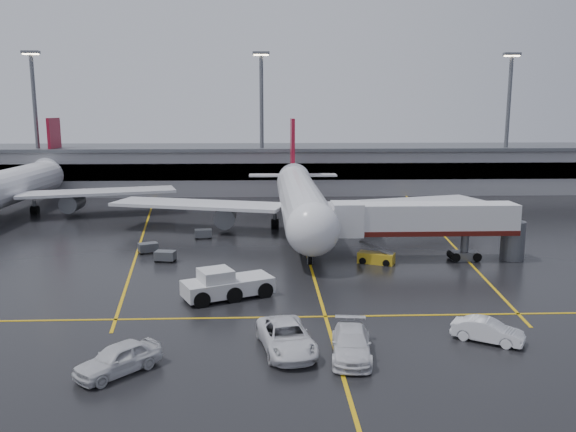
{
  "coord_description": "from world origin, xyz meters",
  "views": [
    {
      "loc": [
        -4.41,
        -62.54,
        15.08
      ],
      "look_at": [
        -2.0,
        -2.0,
        4.0
      ],
      "focal_mm": 35.76,
      "sensor_mm": 36.0,
      "label": 1
    }
  ],
  "objects": [
    {
      "name": "baggage_cart_b",
      "position": [
        -17.11,
        -1.79,
        0.63
      ],
      "size": [
        2.35,
        2.0,
        1.12
      ],
      "color": "#595B60",
      "rests_on": "ground"
    },
    {
      "name": "light_mast_right",
      "position": [
        40.0,
        42.0,
        14.47
      ],
      "size": [
        3.0,
        1.2,
        25.45
      ],
      "color": "#595B60",
      "rests_on": "ground"
    },
    {
      "name": "light_mast_mid",
      "position": [
        -5.0,
        42.0,
        14.47
      ],
      "size": [
        3.0,
        1.2,
        25.45
      ],
      "color": "#595B60",
      "rests_on": "ground"
    },
    {
      "name": "second_airliner",
      "position": [
        -42.0,
        21.7,
        4.21
      ],
      "size": [
        48.8,
        45.6,
        14.1
      ],
      "color": "silver",
      "rests_on": "ground"
    },
    {
      "name": "terminal",
      "position": [
        0.0,
        47.93,
        4.32
      ],
      "size": [
        122.0,
        19.0,
        8.6
      ],
      "color": "gray",
      "rests_on": "ground"
    },
    {
      "name": "pushback_tractor",
      "position": [
        -7.73,
        -17.27,
        1.04
      ],
      "size": [
        7.85,
        5.67,
        2.6
      ],
      "color": "silver",
      "rests_on": "ground"
    },
    {
      "name": "baggage_cart_a",
      "position": [
        -14.65,
        -5.5,
        0.63
      ],
      "size": [
        2.19,
        1.61,
        1.12
      ],
      "color": "#595B60",
      "rests_on": "ground"
    },
    {
      "name": "light_mast_left",
      "position": [
        -45.0,
        42.0,
        14.47
      ],
      "size": [
        3.0,
        1.2,
        25.45
      ],
      "color": "#595B60",
      "rests_on": "ground"
    },
    {
      "name": "apron_line_left",
      "position": [
        -20.0,
        10.0,
        0.01
      ],
      "size": [
        9.99,
        69.35,
        0.02
      ],
      "primitive_type": "cube",
      "rotation": [
        0.0,
        0.0,
        0.14
      ],
      "color": "gold",
      "rests_on": "ground"
    },
    {
      "name": "apron_line_stop",
      "position": [
        0.0,
        -22.0,
        0.01
      ],
      "size": [
        60.0,
        0.25,
        0.02
      ],
      "primitive_type": "cube",
      "color": "gold",
      "rests_on": "ground"
    },
    {
      "name": "service_van_b",
      "position": [
        0.87,
        -29.13,
        0.86
      ],
      "size": [
        3.08,
        6.15,
        1.72
      ],
      "primitive_type": "imported",
      "rotation": [
        0.0,
        0.0,
        -0.12
      ],
      "color": "silver",
      "rests_on": "ground"
    },
    {
      "name": "service_van_d",
      "position": [
        -13.06,
        -30.83,
        0.89
      ],
      "size": [
        5.12,
        5.23,
        1.78
      ],
      "primitive_type": "imported",
      "rotation": [
        0.0,
        0.0,
        -0.76
      ],
      "color": "silver",
      "rests_on": "ground"
    },
    {
      "name": "main_airliner",
      "position": [
        0.0,
        9.7,
        4.21
      ],
      "size": [
        48.8,
        45.6,
        14.1
      ],
      "color": "silver",
      "rests_on": "ground"
    },
    {
      "name": "apron_line_right",
      "position": [
        18.0,
        10.0,
        0.01
      ],
      "size": [
        7.57,
        69.64,
        0.02
      ],
      "primitive_type": "cube",
      "rotation": [
        0.0,
        0.0,
        -0.1
      ],
      "color": "gold",
      "rests_on": "ground"
    },
    {
      "name": "belt_loader",
      "position": [
        6.7,
        -6.97,
        0.56
      ],
      "size": [
        3.87,
        2.84,
        2.26
      ],
      "color": "gold",
      "rests_on": "ground"
    },
    {
      "name": "service_van_c",
      "position": [
        10.26,
        -27.09,
        0.76
      ],
      "size": [
        4.76,
        3.82,
        1.52
      ],
      "primitive_type": "imported",
      "rotation": [
        0.0,
        0.0,
        1.01
      ],
      "color": "silver",
      "rests_on": "ground"
    },
    {
      "name": "service_van_a",
      "position": [
        -3.15,
        -28.06,
        0.91
      ],
      "size": [
        4.14,
        6.96,
        1.81
      ],
      "primitive_type": "imported",
      "rotation": [
        0.0,
        0.0,
        0.18
      ],
      "color": "silver",
      "rests_on": "ground"
    },
    {
      "name": "apron_line_centre",
      "position": [
        0.0,
        0.0,
        0.01
      ],
      "size": [
        0.25,
        90.0,
        0.02
      ],
      "primitive_type": "cube",
      "color": "gold",
      "rests_on": "ground"
    },
    {
      "name": "baggage_cart_c",
      "position": [
        -11.93,
        5.24,
        0.63
      ],
      "size": [
        2.17,
        1.58,
        1.12
      ],
      "color": "#595B60",
      "rests_on": "ground"
    },
    {
      "name": "jet_bridge",
      "position": [
        11.87,
        -6.0,
        3.93
      ],
      "size": [
        19.9,
        3.4,
        6.05
      ],
      "color": "silver",
      "rests_on": "ground"
    },
    {
      "name": "ground",
      "position": [
        0.0,
        0.0,
        0.0
      ],
      "size": [
        220.0,
        220.0,
        0.0
      ],
      "primitive_type": "plane",
      "color": "black",
      "rests_on": "ground"
    }
  ]
}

